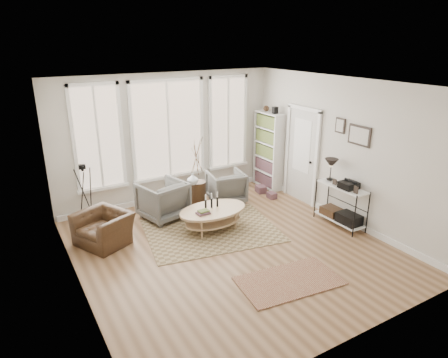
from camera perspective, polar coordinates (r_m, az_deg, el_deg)
room at (r=6.79m, az=1.14°, el=0.93°), size 5.50×5.54×2.90m
bay_window at (r=9.05m, az=-7.94°, el=6.70°), size 4.14×0.12×2.24m
door at (r=9.21m, az=11.08°, el=3.63°), size 0.09×1.06×2.22m
bookcase at (r=9.97m, az=6.39°, el=4.10°), size 0.31×0.85×2.06m
low_shelf at (r=8.31m, az=16.34°, el=-3.06°), size 0.38×1.08×1.30m
wall_art at (r=8.06m, az=18.10°, el=6.29°), size 0.04×0.88×0.44m
rug_main at (r=7.94m, az=-1.80°, el=-7.34°), size 2.80×2.30×0.01m
rug_runner at (r=6.50m, az=9.31°, el=-14.16°), size 1.68×1.05×0.01m
coffee_table at (r=7.83m, az=-1.62°, el=-4.97°), size 1.43×0.95×0.64m
armchair_left at (r=8.42m, az=-8.74°, el=-2.98°), size 1.04×1.06×0.80m
armchair_right at (r=9.15m, az=0.32°, el=-1.12°), size 0.90×0.92×0.72m
side_table at (r=8.89m, az=-3.81°, el=0.75°), size 0.36×0.36×1.53m
vase at (r=8.76m, az=-4.49°, el=0.01°), size 0.26×0.26×0.25m
accent_chair at (r=7.68m, az=-16.83°, el=-6.77°), size 1.18×1.12×0.60m
tripod_camera at (r=8.43m, az=-19.13°, el=-2.48°), size 0.45×0.45×1.27m
book_stack_near at (r=9.83m, az=5.29°, el=-1.45°), size 0.25×0.30×0.17m
book_stack_far at (r=9.50m, az=6.84°, el=-2.35°), size 0.18×0.23×0.14m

